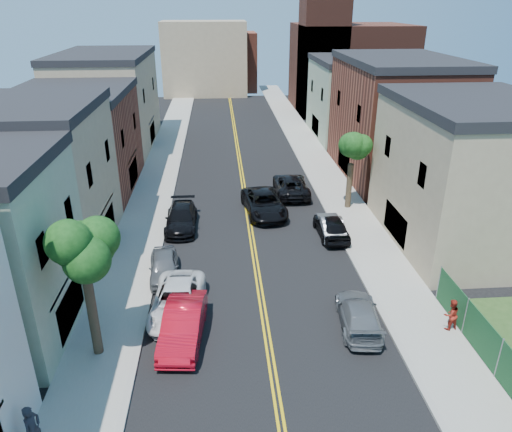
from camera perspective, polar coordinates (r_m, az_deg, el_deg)
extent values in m
cube|color=gray|center=(47.08, -11.47, 5.17)|extent=(3.20, 100.00, 0.15)
cube|color=gray|center=(47.76, 7.77, 5.71)|extent=(3.20, 100.00, 0.15)
cube|color=gray|center=(46.89, -9.34, 5.26)|extent=(0.30, 100.00, 0.15)
cube|color=gray|center=(47.43, 5.70, 5.68)|extent=(0.30, 100.00, 0.15)
cube|color=#998466|center=(33.31, -25.32, 3.41)|extent=(9.00, 10.00, 9.00)
cube|color=brown|center=(43.42, -20.54, 7.94)|extent=(9.00, 12.00, 8.00)
cube|color=#998466|center=(56.51, -17.08, 12.66)|extent=(9.00, 16.00, 9.50)
cube|color=#998466|center=(34.15, 23.84, 4.15)|extent=(9.00, 12.00, 9.00)
cube|color=brown|center=(46.30, 16.17, 10.74)|extent=(9.00, 14.00, 10.00)
cube|color=gray|center=(59.49, 11.52, 13.25)|extent=(9.00, 12.00, 8.50)
cube|color=#4C2319|center=(75.41, 11.02, 16.85)|extent=(16.00, 14.00, 12.00)
cube|color=#4C2319|center=(69.92, 8.01, 20.63)|extent=(6.00, 6.00, 22.00)
cube|color=#998466|center=(86.76, -6.08, 18.04)|extent=(14.00, 8.00, 12.00)
cube|color=brown|center=(90.85, -3.36, 17.76)|extent=(10.00, 8.00, 10.00)
cylinder|color=#322719|center=(23.09, -18.74, -11.15)|extent=(0.44, 0.44, 3.96)
sphere|color=#0F370F|center=(21.00, -20.28, -1.42)|extent=(5.20, 5.20, 5.20)
sphere|color=#0F370F|center=(20.11, -19.55, 0.82)|extent=(3.90, 3.90, 3.90)
sphere|color=#0F370F|center=(21.81, -21.07, -2.11)|extent=(3.64, 3.64, 3.64)
cylinder|color=#322719|center=(38.00, 10.97, 3.55)|extent=(0.44, 0.44, 3.52)
sphere|color=#0F370F|center=(36.89, 11.42, 9.00)|extent=(4.40, 4.40, 4.40)
sphere|color=#0F370F|center=(36.49, 12.35, 10.18)|extent=(3.30, 3.30, 3.30)
sphere|color=#0F370F|center=(37.29, 10.53, 8.53)|extent=(3.08, 3.08, 3.08)
imported|color=red|center=(23.82, -8.63, -12.58)|extent=(2.25, 5.26, 1.69)
imported|color=white|center=(25.64, -9.27, -9.88)|extent=(2.87, 5.67, 1.54)
imported|color=#55585C|center=(28.95, -10.83, -5.86)|extent=(2.09, 4.35, 1.43)
imported|color=black|center=(34.86, -8.86, -0.24)|extent=(2.16, 5.29, 1.53)
imported|color=slate|center=(25.03, 12.06, -11.30)|extent=(2.42, 4.92, 1.38)
imported|color=black|center=(33.58, 8.91, -1.20)|extent=(1.95, 4.63, 1.56)
imported|color=#A8AAB0|center=(33.85, 8.80, -1.13)|extent=(1.67, 4.31, 1.40)
imported|color=black|center=(40.65, 4.17, 3.66)|extent=(2.84, 5.94, 1.63)
imported|color=black|center=(36.77, 0.95, 1.50)|extent=(3.46, 6.32, 1.68)
imported|color=#222128|center=(20.22, -24.92, -21.90)|extent=(0.66, 0.82, 1.96)
imported|color=maroon|center=(25.80, 22.08, -10.76)|extent=(0.91, 0.77, 1.65)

